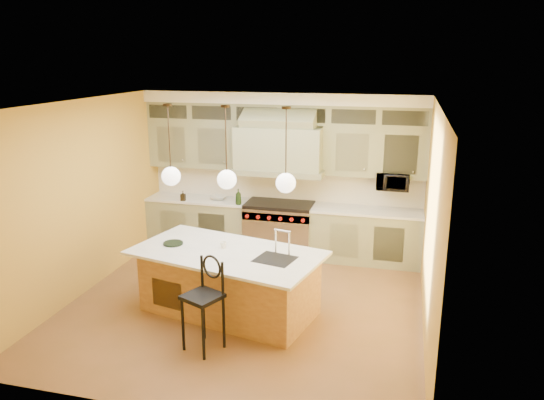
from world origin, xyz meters
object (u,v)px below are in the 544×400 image
(range, at_px, (279,228))
(counter_stool, at_px, (204,298))
(kitchen_island, at_px, (229,281))
(microwave, at_px, (393,181))

(range, xyz_separation_m, counter_stool, (-0.12, -3.38, 0.19))
(range, relative_size, kitchen_island, 0.43)
(kitchen_island, height_order, microwave, microwave)
(counter_stool, bearing_deg, kitchen_island, 115.08)
(range, height_order, counter_stool, counter_stool)
(kitchen_island, bearing_deg, range, 99.55)
(counter_stool, height_order, microwave, microwave)
(range, height_order, microwave, microwave)
(kitchen_island, relative_size, microwave, 5.17)
(kitchen_island, height_order, counter_stool, kitchen_island)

